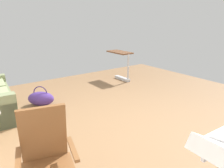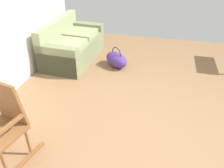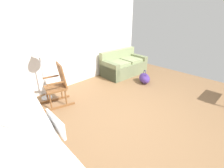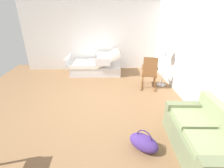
{
  "view_description": "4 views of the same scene",
  "coord_description": "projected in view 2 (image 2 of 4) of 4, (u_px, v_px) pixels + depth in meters",
  "views": [
    {
      "loc": [
        -2.56,
        2.37,
        1.82
      ],
      "look_at": [
        0.19,
        0.37,
        0.74
      ],
      "focal_mm": 34.05,
      "sensor_mm": 36.0,
      "label": 1
    },
    {
      "loc": [
        -2.56,
        0.21,
        2.38
      ],
      "look_at": [
        -0.11,
        0.77,
        0.77
      ],
      "focal_mm": 37.99,
      "sensor_mm": 36.0,
      "label": 2
    },
    {
      "loc": [
        -2.56,
        -1.69,
        2.25
      ],
      "look_at": [
        -0.23,
        0.62,
        0.75
      ],
      "focal_mm": 26.95,
      "sensor_mm": 36.0,
      "label": 3
    },
    {
      "loc": [
        3.97,
        0.41,
        2.37
      ],
      "look_at": [
        0.2,
        0.62,
        0.63
      ],
      "focal_mm": 26.0,
      "sensor_mm": 36.0,
      "label": 4
    }
  ],
  "objects": [
    {
      "name": "ground_plane",
      "position": [
        167.0,
        132.0,
        3.34
      ],
      "size": [
        7.15,
        7.15,
        0.0
      ],
      "primitive_type": "plane",
      "color": "olive"
    },
    {
      "name": "couch",
      "position": [
        72.0,
        46.0,
        5.12
      ],
      "size": [
        1.65,
        0.96,
        0.85
      ],
      "color": "#737D57",
      "rests_on": "ground"
    },
    {
      "name": "rocking_chair",
      "position": [
        4.0,
        125.0,
        2.73
      ],
      "size": [
        0.85,
        0.64,
        1.05
      ],
      "color": "brown",
      "rests_on": "ground"
    },
    {
      "name": "duffel_bag",
      "position": [
        116.0,
        59.0,
        4.92
      ],
      "size": [
        0.61,
        0.63,
        0.43
      ],
      "color": "#472D7A",
      "rests_on": "ground"
    }
  ]
}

